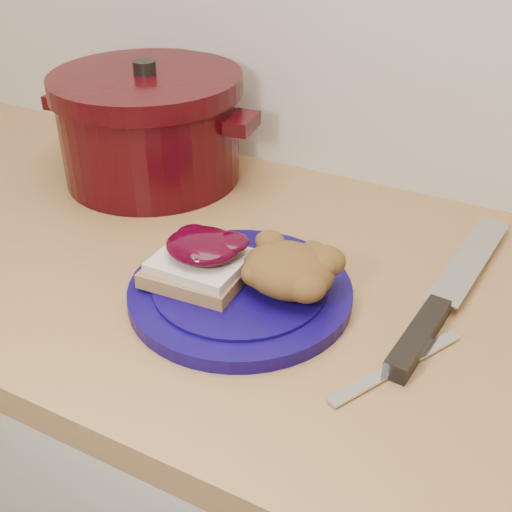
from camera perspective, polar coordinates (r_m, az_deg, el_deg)
The scene contains 8 objects.
base_cabinet at distance 1.13m, azimuth 0.52°, elevation -21.66°, with size 4.00×0.60×0.86m, color beige.
plate at distance 0.74m, azimuth -1.41°, elevation -3.23°, with size 0.26×0.26×0.02m, color #0E0549.
sandwich at distance 0.73m, azimuth -4.97°, elevation -0.30°, with size 0.12×0.10×0.05m.
stuffing_mound at distance 0.71m, azimuth 2.90°, elevation -1.25°, with size 0.11×0.09×0.05m, color brown.
chef_knife at distance 0.73m, azimuth 15.57°, elevation -4.91°, with size 0.06×0.36×0.02m.
butter_knife at distance 0.67m, azimuth 12.45°, elevation -9.56°, with size 0.18×0.01×0.00m, color silver.
dutch_oven at distance 1.01m, azimuth -9.41°, elevation 11.30°, with size 0.34×0.32×0.18m.
pepper_grinder at distance 1.03m, azimuth -9.24°, elevation 10.52°, with size 0.07×0.07×0.12m.
Camera 1 is at (0.30, 0.91, 1.34)m, focal length 45.00 mm.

